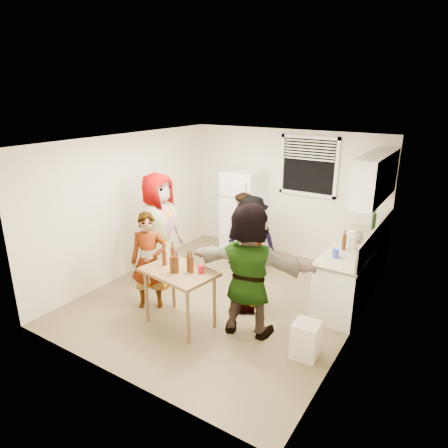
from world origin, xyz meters
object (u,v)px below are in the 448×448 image
Objects in this scene: red_cup at (201,273)px; guest_black at (250,309)px; trash_bin at (306,338)px; guest_back_left at (243,269)px; serving_table at (181,324)px; guest_orange at (247,331)px; wine_bottle at (373,229)px; beer_bottle_counter at (343,250)px; beer_bottle_table at (192,272)px; guest_stripe at (152,305)px; guest_grey at (162,282)px; guest_back_right at (251,276)px; kettle at (355,242)px; refrigerator at (243,212)px; blue_cup at (335,257)px.

red_cup reaches higher than guest_black.
guest_back_left is at bearing 136.56° from trash_bin.
red_cup is at bearing -173.57° from trash_bin.
serving_table is 0.54× the size of guest_orange.
wine_bottle is at bearing 87.93° from trash_bin.
red_cup is (-1.42, -1.70, -0.06)m from beer_bottle_counter.
serving_table is 0.69× the size of guest_back_left.
beer_bottle_counter is 0.50× the size of trash_bin.
serving_table is 0.96m from guest_orange.
beer_bottle_table is 0.16× the size of guest_back_left.
wine_bottle is 3.96m from guest_stripe.
red_cup is (-1.57, -2.94, -0.06)m from wine_bottle.
guest_black is at bearing -89.79° from guest_grey.
guest_stripe is at bearing -83.68° from guest_black.
wine_bottle is 3.80m from guest_grey.
serving_table reaches higher than guest_back_right.
serving_table is at bearing -73.88° from guest_back_left.
trash_bin is (-0.10, -2.77, -0.65)m from wine_bottle.
kettle reaches higher than guest_stripe.
guest_stripe is at bearing 176.36° from red_cup.
guest_orange is (0.79, -1.53, 0.00)m from guest_back_right.
refrigerator is at bearing -173.75° from kettle.
red_cup is 1.06m from guest_orange.
refrigerator is 2.22m from guest_grey.
red_cup is (-1.41, -1.35, -0.06)m from blue_cup.
guest_back_right is (0.28, -0.22, 0.00)m from guest_back_left.
guest_back_right is (0.74, -0.97, -0.85)m from refrigerator.
refrigerator is 2.49m from guest_black.
refrigerator is 0.88× the size of guest_grey.
beer_bottle_table is at bearing -42.76° from guest_stripe.
refrigerator is at bearing 106.13° from beer_bottle_table.
trash_bin is 2.69m from guest_back_left.
wine_bottle is 0.14× the size of guest_grey.
refrigerator is at bearing -175.79° from wine_bottle.
beer_bottle_counter is 1.85m from guest_back_right.
wine_bottle is 0.58× the size of trash_bin.
refrigerator reaches higher than red_cup.
trash_bin reaches higher than serving_table.
guest_black is (1.34, 0.72, 0.00)m from guest_stripe.
guest_back_right is (-1.66, 1.62, -0.25)m from trash_bin.
blue_cup reaches higher than guest_orange.
kettle is at bearing 85.53° from blue_cup.
guest_back_right is at bearing 29.60° from guest_stripe.
red_cup is (-1.47, -0.17, 0.59)m from trash_bin.
wine_bottle is 1.24m from beer_bottle_counter.
refrigerator is 1.70× the size of serving_table.
refrigerator reaches higher than guest_stripe.
trash_bin is at bearing 8.77° from serving_table.
wine_bottle is at bearing 84.19° from blue_cup.
trash_bin is 0.31× the size of guest_back_right.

